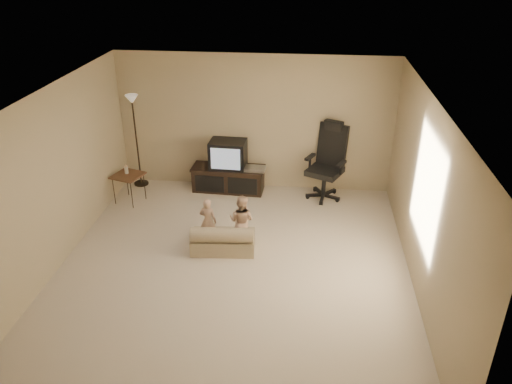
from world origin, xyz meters
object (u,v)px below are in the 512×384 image
Objects in this scene: toddler_right at (241,221)px; office_chair at (327,171)px; toddler_left at (208,221)px; child_sofa at (223,240)px; tv_stand at (229,170)px; side_table at (128,175)px; floor_lamp at (134,121)px.

office_chair is at bearing -109.98° from toddler_right.
toddler_left is at bearing -110.38° from office_chair.
office_chair reaches higher than child_sofa.
tv_stand is 1.82m from side_table.
child_sofa is at bearing -102.60° from office_chair.
child_sofa is (1.93, -1.41, -0.32)m from side_table.
floor_lamp is 2.33× the size of toddler_left.
office_chair reaches higher than tv_stand.
floor_lamp is (-0.03, 0.71, 0.77)m from side_table.
tv_stand is 0.99× the size of office_chair.
office_chair reaches higher than toddler_left.
floor_lamp is at bearing -179.38° from tv_stand.
floor_lamp is 3.05m from toddler_right.
side_table is 0.95× the size of toddler_left.
child_sofa is 0.39m from toddler_left.
office_chair is at bearing 0.64° from tv_stand.
floor_lamp is (-3.53, 0.12, 0.78)m from office_chair.
tv_stand is 1.84m from toddler_left.
tv_stand is at bearing 20.95° from side_table.
child_sofa is at bearing -80.92° from tv_stand.
floor_lamp reaches higher than child_sofa.
office_chair is at bearing -124.26° from toddler_left.
office_chair reaches higher than toddler_right.
tv_stand is at bearing -79.28° from toddler_left.
child_sofa is 1.18× the size of toddler_right.
tv_stand is 1.83× the size of toddler_left.
side_table is (-3.49, -0.59, 0.01)m from office_chair.
tv_stand is 1.65× the size of toddler_right.
floor_lamp is (-1.73, 0.06, 0.88)m from tv_stand.
office_chair is 1.67× the size of toddler_right.
office_chair is (1.80, -0.06, 0.10)m from tv_stand.
side_table is 0.73× the size of child_sofa.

